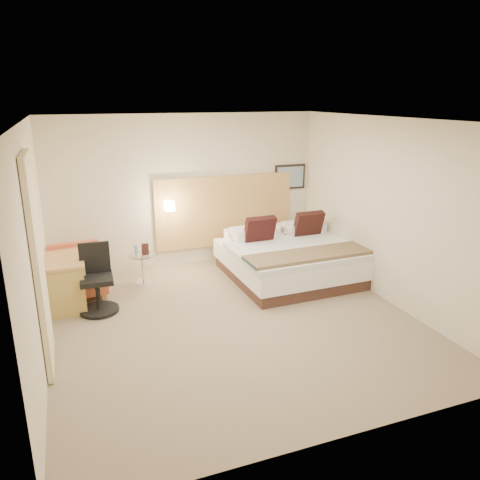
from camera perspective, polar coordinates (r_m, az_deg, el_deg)
name	(u,v)px	position (r m, az deg, el deg)	size (l,w,h in m)	color
floor	(235,322)	(6.55, -0.60, -9.97)	(4.80, 5.00, 0.02)	#7B6A53
ceiling	(234,119)	(5.84, -0.69, 14.54)	(4.80, 5.00, 0.02)	white
wall_back	(187,192)	(8.39, -6.53, 5.88)	(4.80, 0.02, 2.70)	beige
wall_front	(340,305)	(3.93, 12.07, -7.74)	(4.80, 0.02, 2.70)	beige
wall_left	(33,248)	(5.73, -23.91, -0.85)	(0.02, 5.00, 2.70)	beige
wall_right	(389,212)	(7.21, 17.70, 3.30)	(0.02, 5.00, 2.70)	beige
headboard_panel	(225,211)	(8.63, -1.86, 3.58)	(2.60, 0.04, 1.30)	tan
art_frame	(290,177)	(9.03, 6.10, 7.66)	(0.62, 0.03, 0.47)	black
art_canvas	(290,177)	(9.02, 6.16, 7.64)	(0.54, 0.01, 0.39)	gray
lamp_arm	(169,205)	(8.27, -8.68, 4.21)	(0.02, 0.02, 0.12)	silver
lamp_shade	(169,206)	(8.22, -8.59, 4.12)	(0.15, 0.15, 0.15)	#FEECC6
curtain	(39,265)	(5.53, -23.34, -2.83)	(0.06, 0.90, 2.42)	beige
bottle_a	(136,249)	(7.84, -12.56, -1.13)	(0.05, 0.05, 0.17)	#8CBAD9
menu_folder	(145,249)	(7.80, -11.49, -1.09)	(0.11, 0.04, 0.19)	#3A1C18
bed	(291,258)	(8.01, 6.28, -2.14)	(2.21, 2.14, 1.05)	#3F261F
lounge_chair	(78,276)	(7.64, -19.15, -4.19)	(0.83, 0.75, 0.80)	#996B48
side_table	(143,267)	(7.90, -11.78, -3.25)	(0.45, 0.45, 0.48)	white
desk	(66,265)	(7.38, -20.43, -2.90)	(0.54, 1.19, 0.74)	#BD864A
desk_chair	(97,285)	(7.00, -17.02, -5.22)	(0.58, 0.58, 0.98)	black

